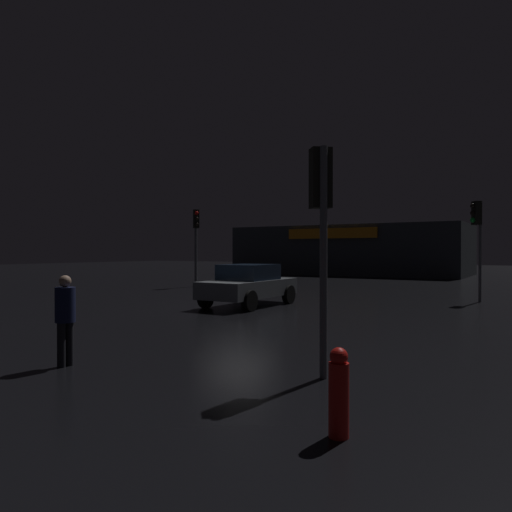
% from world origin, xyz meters
% --- Properties ---
extents(ground_plane, '(120.00, 120.00, 0.00)m').
position_xyz_m(ground_plane, '(0.00, 0.00, 0.00)').
color(ground_plane, black).
extents(store_building, '(19.24, 8.78, 4.12)m').
position_xyz_m(store_building, '(-5.33, 25.81, 2.07)').
color(store_building, '#33383D').
rests_on(store_building, ground).
extents(traffic_signal_main, '(0.43, 0.41, 3.94)m').
position_xyz_m(traffic_signal_main, '(7.11, 6.12, 3.01)').
color(traffic_signal_main, '#595B60').
rests_on(traffic_signal_main, ground).
extents(traffic_signal_cross_left, '(0.42, 0.42, 4.31)m').
position_xyz_m(traffic_signal_cross_left, '(-7.33, 6.75, 3.03)').
color(traffic_signal_cross_left, '#595B60').
rests_on(traffic_signal_cross_left, ground).
extents(traffic_signal_cross_right, '(0.41, 0.43, 3.63)m').
position_xyz_m(traffic_signal_cross_right, '(6.41, -7.32, 2.72)').
color(traffic_signal_cross_right, '#595B60').
rests_on(traffic_signal_cross_right, ground).
extents(car_near, '(2.06, 4.18, 1.51)m').
position_xyz_m(car_near, '(0.20, 0.36, 0.78)').
color(car_near, slate).
rests_on(car_near, ground).
extents(pedestrian, '(0.34, 0.34, 1.58)m').
position_xyz_m(pedestrian, '(2.38, -9.03, 0.91)').
color(pedestrian, black).
rests_on(pedestrian, ground).
extents(fire_hydrant, '(0.22, 0.22, 0.96)m').
position_xyz_m(fire_hydrant, '(7.60, -9.54, 0.48)').
color(fire_hydrant, red).
rests_on(fire_hydrant, ground).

